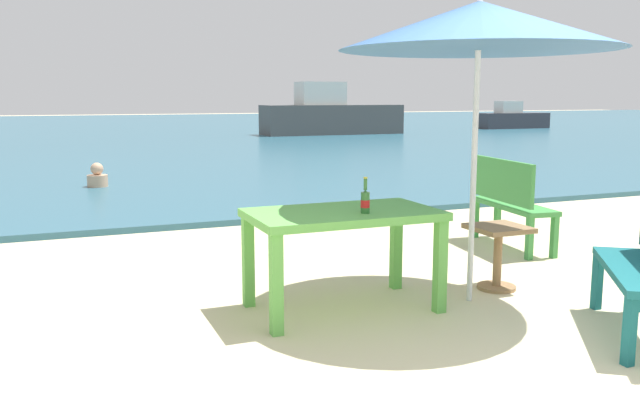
{
  "coord_description": "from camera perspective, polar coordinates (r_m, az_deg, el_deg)",
  "views": [
    {
      "loc": [
        -2.81,
        -2.9,
        1.6
      ],
      "look_at": [
        -0.41,
        3.0,
        0.6
      ],
      "focal_mm": 37.12,
      "sensor_mm": 36.0,
      "label": 1
    }
  ],
  "objects": [
    {
      "name": "boat_ferry",
      "position": [
        27.13,
        0.9,
        7.3
      ],
      "size": [
        5.78,
        1.58,
        2.1
      ],
      "color": "#4C4C4C",
      "rests_on": "sea_water"
    },
    {
      "name": "sea_water",
      "position": [
        33.06,
        -17.28,
        5.81
      ],
      "size": [
        120.0,
        50.0,
        0.08
      ],
      "primitive_type": "cube",
      "color": "#2D6075",
      "rests_on": "ground_plane"
    },
    {
      "name": "picnic_table_green",
      "position": [
        4.94,
        1.99,
        -2.17
      ],
      "size": [
        1.4,
        0.8,
        0.76
      ],
      "color": "#60B24C",
      "rests_on": "ground_plane"
    },
    {
      "name": "side_table_wood",
      "position": [
        5.71,
        15.09,
        -4.0
      ],
      "size": [
        0.44,
        0.44,
        0.54
      ],
      "color": "olive",
      "rests_on": "ground_plane"
    },
    {
      "name": "patio_umbrella",
      "position": [
        5.21,
        13.55,
        14.38
      ],
      "size": [
        2.1,
        2.1,
        2.3
      ],
      "color": "silver",
      "rests_on": "ground_plane"
    },
    {
      "name": "beer_bottle_amber",
      "position": [
        4.8,
        3.92,
        -0.04
      ],
      "size": [
        0.07,
        0.07,
        0.26
      ],
      "color": "#2D662D",
      "rests_on": "picnic_table_green"
    },
    {
      "name": "bench_green_left",
      "position": [
        7.28,
        15.88,
        0.22
      ],
      "size": [
        0.5,
        1.24,
        0.95
      ],
      "color": "#3D8C42",
      "rests_on": "ground_plane"
    },
    {
      "name": "swimmer_person",
      "position": [
        11.87,
        -18.65,
        1.86
      ],
      "size": [
        0.34,
        0.34,
        0.41
      ],
      "color": "tan",
      "rests_on": "sea_water"
    },
    {
      "name": "ground_plane",
      "position": [
        4.34,
        20.97,
        -13.3
      ],
      "size": [
        120.0,
        120.0,
        0.0
      ],
      "primitive_type": "plane",
      "color": "beige"
    },
    {
      "name": "boat_barge",
      "position": [
        33.42,
        16.27,
        6.76
      ],
      "size": [
        3.6,
        0.98,
        1.31
      ],
      "color": "#38383F",
      "rests_on": "sea_water"
    }
  ]
}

